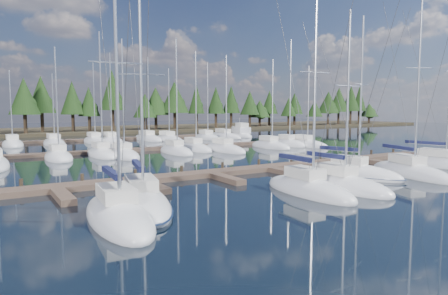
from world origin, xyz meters
TOP-DOWN VIEW (x-y plane):
  - ground at (0.00, 30.00)m, footprint 260.00×260.00m
  - far_shore at (0.00, 90.00)m, footprint 220.00×30.00m
  - main_dock at (0.00, 17.36)m, footprint 44.00×6.13m
  - back_docks at (0.00, 49.58)m, footprint 50.00×21.80m
  - front_sailboat_0 at (-16.45, 8.67)m, footprint 3.57×9.10m
  - front_sailboat_1 at (-14.48, 10.61)m, footprint 4.86×9.59m
  - front_sailboat_2 at (-3.70, 8.47)m, footprint 3.12×8.38m
  - front_sailboat_3 at (-0.67, 8.47)m, footprint 2.97×8.59m
  - front_sailboat_4 at (4.13, 11.40)m, footprint 4.95×9.02m
  - front_sailboat_5 at (8.69, 9.29)m, footprint 5.28×9.79m
  - front_sailboat_6 at (15.85, 10.84)m, footprint 4.03×9.64m
  - back_sailboat_rows at (0.11, 45.08)m, footprint 42.91×33.59m
  - motor_yacht_right at (22.64, 55.62)m, footprint 5.03×9.52m
  - tree_line at (-2.24, 80.24)m, footprint 185.73×11.63m

SIDE VIEW (x-z plane):
  - ground at x=0.00m, z-range 0.00..0.00m
  - back_docks at x=0.00m, z-range 0.00..0.40m
  - main_dock at x=0.00m, z-range -0.25..0.65m
  - back_sailboat_rows at x=0.11m, z-range -8.01..8.54m
  - front_sailboat_1 at x=-14.48m, z-range -6.54..7.10m
  - front_sailboat_3 at x=-0.67m, z-range -6.23..6.80m
  - front_sailboat_4 at x=4.13m, z-range -6.61..7.18m
  - front_sailboat_0 at x=-16.45m, z-range -6.82..7.39m
  - front_sailboat_2 at x=-3.70m, z-range -6.92..7.52m
  - far_shore at x=0.00m, z-range 0.00..0.60m
  - front_sailboat_6 at x=15.85m, z-range -7.94..8.54m
  - front_sailboat_5 at x=8.69m, z-range -7.81..8.42m
  - motor_yacht_right at x=22.64m, z-range -1.77..2.77m
  - tree_line at x=-2.24m, z-range 0.30..14.63m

